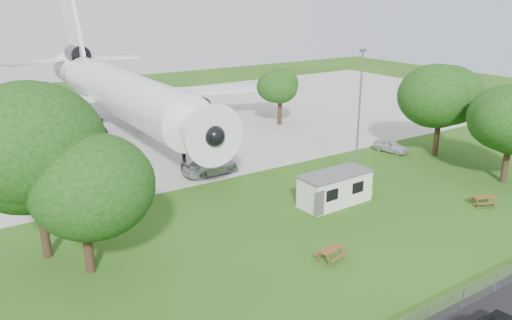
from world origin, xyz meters
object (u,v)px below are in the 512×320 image
picnic_west (331,259)px  picnic_east (482,205)px  airliner (120,91)px  site_cabin (335,188)px

picnic_west → picnic_east: size_ratio=1.00×
airliner → site_cabin: airliner is taller
site_cabin → picnic_west: site_cabin is taller
site_cabin → picnic_east: (9.72, -6.92, -1.31)m
picnic_east → airliner: bearing=133.9°
site_cabin → picnic_east: site_cabin is taller
site_cabin → airliner: bearing=102.9°
site_cabin → picnic_east: bearing=-35.4°
picnic_west → picnic_east: same height
airliner → site_cabin: 31.70m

